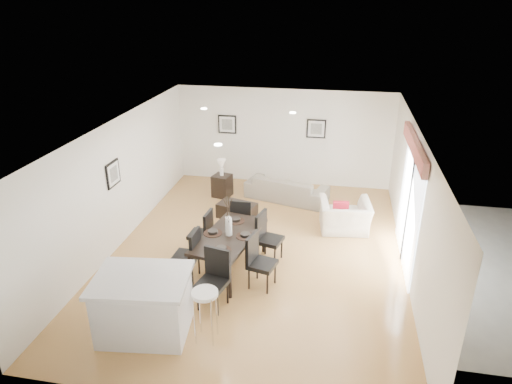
% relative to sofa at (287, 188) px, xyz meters
% --- Properties ---
extents(ground, '(8.00, 8.00, 0.00)m').
position_rel_sofa_xyz_m(ground, '(-0.26, -2.83, -0.31)').
color(ground, '#B8804B').
rests_on(ground, ground).
extents(wall_back, '(6.00, 0.04, 2.70)m').
position_rel_sofa_xyz_m(wall_back, '(-0.26, 1.17, 1.04)').
color(wall_back, white).
rests_on(wall_back, ground).
extents(wall_front, '(6.00, 0.04, 2.70)m').
position_rel_sofa_xyz_m(wall_front, '(-0.26, -6.83, 1.04)').
color(wall_front, white).
rests_on(wall_front, ground).
extents(wall_left, '(0.04, 8.00, 2.70)m').
position_rel_sofa_xyz_m(wall_left, '(-3.26, -2.83, 1.04)').
color(wall_left, white).
rests_on(wall_left, ground).
extents(wall_right, '(0.04, 8.00, 2.70)m').
position_rel_sofa_xyz_m(wall_right, '(2.74, -2.83, 1.04)').
color(wall_right, white).
rests_on(wall_right, ground).
extents(ceiling, '(6.00, 8.00, 0.02)m').
position_rel_sofa_xyz_m(ceiling, '(-0.26, -2.83, 2.39)').
color(ceiling, white).
rests_on(ceiling, wall_back).
extents(sofa, '(2.28, 1.37, 0.62)m').
position_rel_sofa_xyz_m(sofa, '(0.00, 0.00, 0.00)').
color(sofa, gray).
rests_on(sofa, ground).
extents(armchair, '(1.23, 1.11, 0.73)m').
position_rel_sofa_xyz_m(armchair, '(1.52, -1.49, 0.05)').
color(armchair, beige).
rests_on(armchair, ground).
extents(dining_table, '(1.25, 1.98, 0.76)m').
position_rel_sofa_xyz_m(dining_table, '(-0.69, -3.54, 0.38)').
color(dining_table, black).
rests_on(dining_table, ground).
extents(dining_chair_wnear, '(0.49, 0.49, 1.04)m').
position_rel_sofa_xyz_m(dining_chair_wnear, '(-1.33, -4.00, 0.27)').
color(dining_chair_wnear, black).
rests_on(dining_chair_wnear, ground).
extents(dining_chair_wfar, '(0.48, 0.48, 0.99)m').
position_rel_sofa_xyz_m(dining_chair_wfar, '(-1.34, -3.09, 0.24)').
color(dining_chair_wfar, black).
rests_on(dining_chair_wfar, ground).
extents(dining_chair_enear, '(0.57, 0.57, 1.05)m').
position_rel_sofa_xyz_m(dining_chair_enear, '(-0.04, -3.98, 0.27)').
color(dining_chair_enear, black).
rests_on(dining_chair_enear, ground).
extents(dining_chair_efar, '(0.57, 0.57, 1.04)m').
position_rel_sofa_xyz_m(dining_chair_efar, '(-0.04, -3.06, 0.27)').
color(dining_chair_efar, black).
rests_on(dining_chair_efar, ground).
extents(dining_chair_head, '(0.57, 0.57, 1.07)m').
position_rel_sofa_xyz_m(dining_chair_head, '(-0.67, -4.67, 0.28)').
color(dining_chair_head, black).
rests_on(dining_chair_head, ground).
extents(dining_chair_foot, '(0.46, 0.46, 1.01)m').
position_rel_sofa_xyz_m(dining_chair_foot, '(-0.69, -2.40, 0.25)').
color(dining_chair_foot, black).
rests_on(dining_chair_foot, ground).
extents(vase, '(1.01, 1.55, 0.78)m').
position_rel_sofa_xyz_m(vase, '(-0.69, -3.54, 0.77)').
color(vase, white).
rests_on(vase, dining_table).
extents(coffee_table, '(1.01, 0.76, 0.36)m').
position_rel_sofa_xyz_m(coffee_table, '(-1.05, -1.29, -0.13)').
color(coffee_table, black).
rests_on(coffee_table, ground).
extents(side_table, '(0.54, 0.54, 0.60)m').
position_rel_sofa_xyz_m(side_table, '(-1.73, -0.11, -0.01)').
color(side_table, black).
rests_on(side_table, ground).
extents(table_lamp, '(0.23, 0.23, 0.44)m').
position_rel_sofa_xyz_m(table_lamp, '(-1.73, -0.11, 0.57)').
color(table_lamp, white).
rests_on(table_lamp, side_table).
extents(cushion, '(0.36, 0.15, 0.35)m').
position_rel_sofa_xyz_m(cushion, '(1.42, -1.59, 0.28)').
color(cushion, '#A71526').
rests_on(cushion, armchair).
extents(kitchen_island, '(1.59, 1.30, 1.03)m').
position_rel_sofa_xyz_m(kitchen_island, '(-1.59, -5.57, 0.21)').
color(kitchen_island, silver).
rests_on(kitchen_island, ground).
extents(bar_stool, '(0.41, 0.41, 0.90)m').
position_rel_sofa_xyz_m(bar_stool, '(-0.57, -5.57, 0.46)').
color(bar_stool, white).
rests_on(bar_stool, ground).
extents(framed_print_back_left, '(0.52, 0.04, 0.52)m').
position_rel_sofa_xyz_m(framed_print_back_left, '(-1.86, 1.14, 1.34)').
color(framed_print_back_left, black).
rests_on(framed_print_back_left, wall_back).
extents(framed_print_back_right, '(0.52, 0.04, 0.52)m').
position_rel_sofa_xyz_m(framed_print_back_right, '(0.64, 1.14, 1.34)').
color(framed_print_back_right, black).
rests_on(framed_print_back_right, wall_back).
extents(framed_print_left_wall, '(0.04, 0.52, 0.52)m').
position_rel_sofa_xyz_m(framed_print_left_wall, '(-3.23, -3.03, 1.34)').
color(framed_print_left_wall, black).
rests_on(framed_print_left_wall, wall_left).
extents(sliding_door, '(0.12, 2.70, 2.57)m').
position_rel_sofa_xyz_m(sliding_door, '(2.69, -2.53, 1.35)').
color(sliding_door, white).
rests_on(sliding_door, wall_right).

